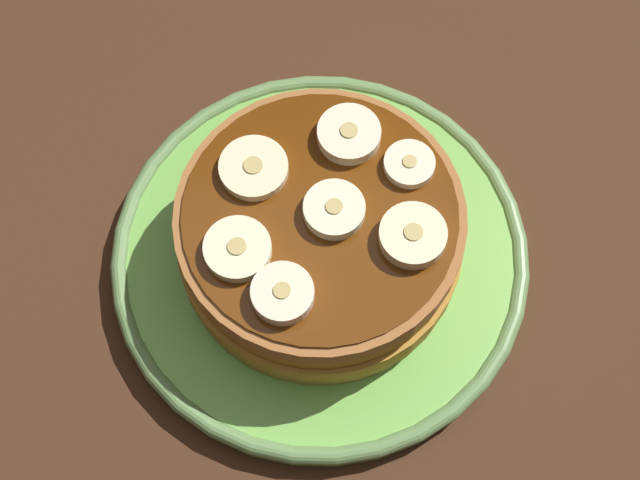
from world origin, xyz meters
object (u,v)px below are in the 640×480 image
Objects in this scene: plate at (320,257)px; pancake_stack at (324,239)px; banana_slice_0 at (335,216)px; banana_slice_6 at (409,165)px; banana_slice_5 at (413,236)px; banana_slice_1 at (283,294)px; banana_slice_3 at (238,250)px; banana_slice_2 at (349,135)px; banana_slice_4 at (254,169)px.

plate is 3.05cm from pancake_stack.
banana_slice_0 is (0.34, 0.70, 5.91)cm from plate.
banana_slice_0 is 1.18× the size of banana_slice_6.
banana_slice_5 is 1.28× the size of banana_slice_6.
plate is 7.61cm from banana_slice_1.
banana_slice_5 is at bearing 90.35° from banana_slice_3.
banana_slice_6 reaches higher than pancake_stack.
pancake_stack is at bearing -99.62° from banana_slice_0.
pancake_stack is at bearing 37.76° from plate.
plate is 7.61cm from banana_slice_5.
pancake_stack is 5.51cm from banana_slice_2.
banana_slice_2 and banana_slice_5 have the same top height.
plate is at bearing 112.93° from banana_slice_3.
pancake_stack is 5.39cm from banana_slice_3.
banana_slice_3 is (1.50, -4.32, 2.85)cm from pancake_stack.
banana_slice_1 is at bearing -26.30° from plate.
banana_slice_2 is at bearing 107.24° from banana_slice_4.
banana_slice_3 is at bearing -89.65° from banana_slice_5.
banana_slice_4 is (-2.96, -3.86, -0.07)cm from banana_slice_0.
banana_slice_1 is 0.91× the size of banana_slice_5.
plate is 8.77× the size of banana_slice_6.
banana_slice_5 is 4.00cm from banana_slice_6.
banana_slice_6 is (-6.52, 6.77, -0.16)cm from banana_slice_1.
banana_slice_2 is (-4.49, 1.08, 0.03)cm from banana_slice_0.
banana_slice_5 reaches higher than banana_slice_6.
pancake_stack is at bearing 49.39° from banana_slice_4.
banana_slice_0 reaches higher than pancake_stack.
pancake_stack is 4.96× the size of banana_slice_0.
banana_slice_1 is at bearing -46.06° from banana_slice_6.
banana_slice_2 is (-4.16, 1.78, 5.94)cm from plate.
banana_slice_1 is 6.94cm from banana_slice_4.
pancake_stack is 5.45cm from banana_slice_1.
plate is 7.40cm from banana_slice_3.
banana_slice_1 reaches higher than banana_slice_3.
banana_slice_1 is at bearing 39.46° from banana_slice_3.
banana_slice_6 is (0.33, 7.84, -0.02)cm from banana_slice_4.
banana_slice_4 is (-4.37, 0.97, -0.04)cm from banana_slice_3.
banana_slice_3 is 8.52cm from banana_slice_5.
pancake_stack is at bearing -60.45° from banana_slice_6.
banana_slice_2 is 8.35cm from banana_slice_3.
banana_slice_0 is 4.79cm from banana_slice_1.
banana_slice_6 is at bearing 87.57° from banana_slice_4.
plate is 6.50× the size of banana_slice_4.
banana_slice_6 is at bearing 123.44° from banana_slice_0.
banana_slice_6 is (-2.63, 3.98, -0.09)cm from banana_slice_0.
banana_slice_3 is (1.41, -4.83, -0.03)cm from banana_slice_0.
banana_slice_0 is 4.62cm from banana_slice_2.
plate is at bearing -142.24° from pancake_stack.
pancake_stack is 4.59× the size of banana_slice_3.
banana_slice_1 is (4.23, -2.09, 5.98)cm from plate.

